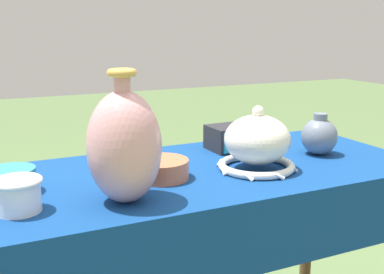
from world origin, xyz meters
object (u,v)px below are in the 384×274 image
pot_squat_terracotta (161,169)px  cup_wide_porcelain (18,194)px  jar_round_slate (319,136)px  vase_tall_bulbous (124,146)px  pot_squat_teal (11,181)px  vase_dome_bell (257,144)px  mosaic_tile_box (234,137)px

pot_squat_terracotta → cup_wide_porcelain: 0.38m
pot_squat_terracotta → cup_wide_porcelain: bearing=-166.8°
cup_wide_porcelain → jar_round_slate: jar_round_slate is taller
vase_tall_bulbous → pot_squat_terracotta: 0.21m
pot_squat_teal → jar_round_slate: size_ratio=0.90×
vase_dome_bell → cup_wide_porcelain: 0.64m
jar_round_slate → cup_wide_porcelain: bearing=-173.7°
vase_dome_bell → mosaic_tile_box: 0.24m
vase_tall_bulbous → vase_dome_bell: (0.41, 0.08, -0.06)m
mosaic_tile_box → cup_wide_porcelain: 0.75m
vase_tall_bulbous → mosaic_tile_box: vase_tall_bulbous is taller
vase_dome_bell → mosaic_tile_box: vase_dome_bell is taller
cup_wide_porcelain → jar_round_slate: size_ratio=0.83×
vase_dome_bell → jar_round_slate: bearing=11.8°
vase_tall_bulbous → pot_squat_teal: (-0.23, 0.18, -0.10)m
vase_dome_bell → pot_squat_teal: size_ratio=1.94×
pot_squat_terracotta → pot_squat_teal: size_ratio=1.27×
pot_squat_terracotta → jar_round_slate: jar_round_slate is taller
mosaic_tile_box → pot_squat_terracotta: mosaic_tile_box is taller
vase_dome_bell → pot_squat_teal: (-0.64, 0.09, -0.04)m
vase_tall_bulbous → pot_squat_teal: size_ratio=2.59×
mosaic_tile_box → jar_round_slate: bearing=-41.0°
vase_tall_bulbous → jar_round_slate: size_ratio=2.34×
vase_dome_bell → pot_squat_teal: vase_dome_bell is taller
vase_tall_bulbous → pot_squat_terracotta: size_ratio=2.04×
vase_tall_bulbous → mosaic_tile_box: size_ratio=1.84×
cup_wide_porcelain → jar_round_slate: 0.91m
vase_dome_bell → mosaic_tile_box: (0.06, 0.23, -0.03)m
vase_tall_bulbous → pot_squat_terracotta: bearing=42.6°
cup_wide_porcelain → pot_squat_terracotta: bearing=13.2°
mosaic_tile_box → cup_wide_porcelain: size_ratio=1.53×
mosaic_tile_box → pot_squat_terracotta: size_ratio=1.11×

